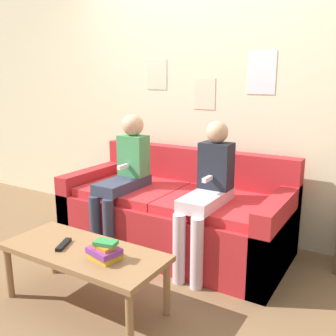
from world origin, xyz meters
TOP-DOWN VIEW (x-y plane):
  - ground_plane at (0.00, 0.00)m, footprint 10.00×10.00m
  - wall_back at (0.00, 1.09)m, footprint 8.00×0.06m
  - couch at (0.00, 0.55)m, footprint 1.88×0.88m
  - coffee_table at (-0.06, -0.50)m, footprint 1.07×0.46m
  - person_left at (-0.39, 0.35)m, footprint 0.24×0.59m
  - person_right at (0.39, 0.35)m, footprint 0.24×0.59m
  - tv_remote at (-0.20, -0.53)m, footprint 0.10×0.17m
  - book_stack at (0.14, -0.53)m, footprint 0.21×0.18m

SIDE VIEW (x-z plane):
  - ground_plane at x=0.00m, z-range 0.00..0.00m
  - couch at x=0.00m, z-range -0.12..0.70m
  - coffee_table at x=-0.06m, z-range 0.15..0.54m
  - tv_remote at x=-0.20m, z-range 0.39..0.41m
  - book_stack at x=0.14m, z-range 0.38..0.49m
  - person_right at x=0.39m, z-range 0.07..1.19m
  - person_left at x=-0.39m, z-range 0.08..1.22m
  - wall_back at x=0.00m, z-range 0.00..2.60m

